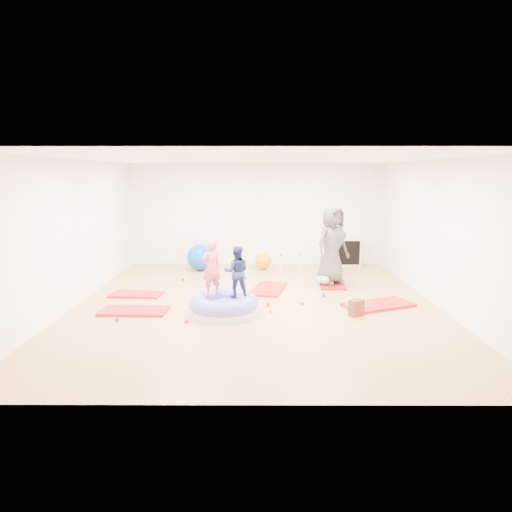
{
  "coord_description": "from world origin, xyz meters",
  "views": [
    {
      "loc": [
        0.03,
        -8.68,
        2.54
      ],
      "look_at": [
        0.0,
        0.3,
        0.9
      ],
      "focal_mm": 32.0,
      "sensor_mm": 36.0,
      "label": 1
    }
  ],
  "objects": [
    {
      "name": "gym_mat_mid_left",
      "position": [
        -2.53,
        0.6,
        0.02
      ],
      "size": [
        1.11,
        0.63,
        0.04
      ],
      "primitive_type": "cube",
      "rotation": [
        0.0,
        0.0,
        -0.09
      ],
      "color": "red",
      "rests_on": "ground"
    },
    {
      "name": "gym_mat_front_left",
      "position": [
        -2.26,
        -0.58,
        0.03
      ],
      "size": [
        1.24,
        0.65,
        0.05
      ],
      "primitive_type": "cube",
      "rotation": [
        0.0,
        0.0,
        -0.04
      ],
      "color": "red",
      "rests_on": "ground"
    },
    {
      "name": "gym_mat_rear_right",
      "position": [
        1.74,
        1.59,
        0.02
      ],
      "size": [
        0.65,
        1.19,
        0.05
      ],
      "primitive_type": "cube",
      "rotation": [
        0.0,
        0.0,
        1.51
      ],
      "color": "red",
      "rests_on": "ground"
    },
    {
      "name": "room",
      "position": [
        0.0,
        0.0,
        1.4
      ],
      "size": [
        7.01,
        8.01,
        2.81
      ],
      "color": "tan",
      "rests_on": "ground"
    },
    {
      "name": "child_pink",
      "position": [
        -0.81,
        -0.56,
        0.88
      ],
      "size": [
        0.45,
        0.42,
        1.03
      ],
      "primitive_type": "imported",
      "rotation": [
        0.0,
        0.0,
        3.75
      ],
      "color": "#FD5764",
      "rests_on": "inflatable_cushion"
    },
    {
      "name": "ball_pit_balls",
      "position": [
        -0.32,
        0.05,
        0.04
      ],
      "size": [
        3.89,
        3.36,
        0.08
      ],
      "color": "green",
      "rests_on": "ground"
    },
    {
      "name": "balance_disc",
      "position": [
        1.9,
        -0.38,
        0.04
      ],
      "size": [
        0.39,
        0.39,
        0.09
      ],
      "primitive_type": "cylinder",
      "color": "#19737E",
      "rests_on": "ground"
    },
    {
      "name": "gym_mat_center_back",
      "position": [
        0.27,
        1.06,
        0.03
      ],
      "size": [
        0.9,
        1.35,
        0.05
      ],
      "primitive_type": "cube",
      "rotation": [
        0.0,
        0.0,
        1.33
      ],
      "color": "red",
      "rests_on": "ground"
    },
    {
      "name": "adult_caregiver",
      "position": [
        1.72,
        1.53,
        0.94
      ],
      "size": [
        1.04,
        0.96,
        1.78
      ],
      "primitive_type": "imported",
      "rotation": [
        0.0,
        0.0,
        0.6
      ],
      "color": "#454545",
      "rests_on": "gym_mat_rear_right"
    },
    {
      "name": "infant_play_gym",
      "position": [
        0.87,
        2.87,
        0.32
      ],
      "size": [
        0.62,
        0.59,
        0.48
      ],
      "rotation": [
        0.0,
        0.0,
        0.15
      ],
      "color": "silver",
      "rests_on": "ground"
    },
    {
      "name": "infant",
      "position": [
        1.54,
        1.36,
        0.16
      ],
      "size": [
        0.37,
        0.38,
        0.22
      ],
      "color": "#7CADCE",
      "rests_on": "gym_mat_rear_right"
    },
    {
      "name": "gym_mat_right",
      "position": [
        2.37,
        -0.18,
        0.03
      ],
      "size": [
        1.49,
        1.15,
        0.06
      ],
      "primitive_type": "cube",
      "rotation": [
        0.0,
        0.0,
        0.42
      ],
      "color": "red",
      "rests_on": "ground"
    },
    {
      "name": "yellow_toy",
      "position": [
        -0.36,
        -0.55,
        0.01
      ],
      "size": [
        0.18,
        0.18,
        0.03
      ],
      "primitive_type": "cylinder",
      "color": "yellow",
      "rests_on": "ground"
    },
    {
      "name": "backpack",
      "position": [
        1.81,
        -0.78,
        0.15
      ],
      "size": [
        0.3,
        0.28,
        0.3
      ],
      "primitive_type": "cube",
      "rotation": [
        0.0,
        0.0,
        0.59
      ],
      "color": "#A72B22",
      "rests_on": "ground"
    },
    {
      "name": "inflatable_cushion",
      "position": [
        -0.58,
        -0.67,
        0.16
      ],
      "size": [
        1.27,
        1.27,
        0.4
      ],
      "rotation": [
        0.0,
        0.0,
        0.34
      ],
      "color": "silver",
      "rests_on": "ground"
    },
    {
      "name": "cube_shelf",
      "position": [
        2.5,
        3.79,
        0.38
      ],
      "size": [
        0.77,
        0.38,
        0.77
      ],
      "color": "silver",
      "rests_on": "ground"
    },
    {
      "name": "exercise_ball_orange",
      "position": [
        0.18,
        3.26,
        0.22
      ],
      "size": [
        0.44,
        0.44,
        0.44
      ],
      "primitive_type": "sphere",
      "color": "orange",
      "rests_on": "ground"
    },
    {
      "name": "child_navy",
      "position": [
        -0.35,
        -0.67,
        0.84
      ],
      "size": [
        0.47,
        0.38,
        0.94
      ],
      "primitive_type": "imported",
      "rotation": [
        0.0,
        0.0,
        3.19
      ],
      "color": "#19254F",
      "rests_on": "inflatable_cushion"
    },
    {
      "name": "exercise_ball_blue",
      "position": [
        -1.49,
        3.13,
        0.34
      ],
      "size": [
        0.69,
        0.69,
        0.69
      ],
      "primitive_type": "sphere",
      "color": "#084BB6",
      "rests_on": "ground"
    }
  ]
}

